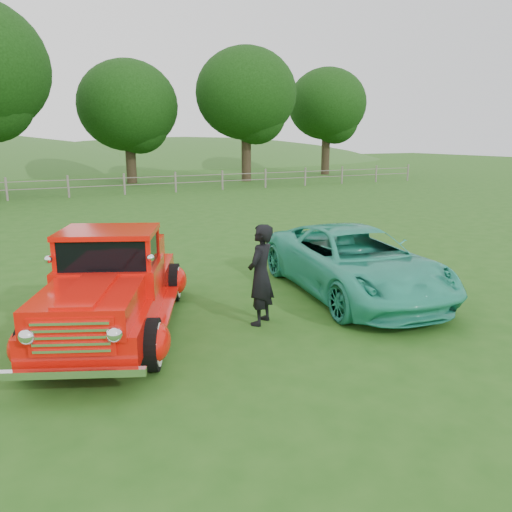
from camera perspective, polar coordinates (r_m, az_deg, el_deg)
name	(u,v)px	position (r m, az deg, el deg)	size (l,w,h in m)	color
ground	(233,348)	(8.00, -2.66, -10.44)	(140.00, 140.00, 0.00)	#235316
fence_line	(68,186)	(28.97, -20.67, 7.45)	(48.00, 0.12, 1.20)	slate
tree_near_east	(128,106)	(36.63, -14.44, 16.27)	(6.80, 6.80, 8.33)	black
tree_mid_east	(246,94)	(37.39, -1.15, 18.04)	(7.20, 7.20, 9.44)	black
tree_far_east	(327,104)	(44.44, 8.13, 16.79)	(6.60, 6.60, 8.86)	black
red_pickup	(113,286)	(8.73, -16.05, -3.34)	(3.57, 5.27, 1.78)	black
teal_sedan	(354,262)	(10.59, 11.19, -0.64)	(2.33, 5.05, 1.40)	teal
man	(261,275)	(8.70, 0.53, -2.16)	(0.65, 0.43, 1.79)	black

